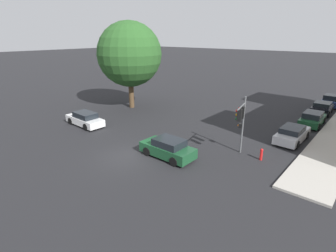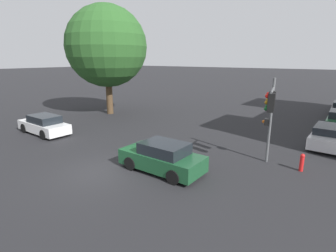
{
  "view_description": "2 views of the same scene",
  "coord_description": "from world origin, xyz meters",
  "px_view_note": "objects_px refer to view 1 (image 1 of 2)",
  "views": [
    {
      "loc": [
        14.27,
        -11.96,
        8.91
      ],
      "look_at": [
        1.56,
        3.01,
        2.04
      ],
      "focal_mm": 28.0,
      "sensor_mm": 36.0,
      "label": 1
    },
    {
      "loc": [
        9.94,
        -7.77,
        5.53
      ],
      "look_at": [
        0.47,
        5.12,
        1.38
      ],
      "focal_mm": 28.0,
      "sensor_mm": 36.0,
      "label": 2
    }
  ],
  "objects_px": {
    "crossing_car_0": "(168,148)",
    "parked_car_2": "(322,108)",
    "parked_car_3": "(331,101)",
    "crossing_car_1": "(85,119)",
    "traffic_signal": "(241,118)",
    "street_tree": "(129,54)",
    "parked_car_0": "(292,134)",
    "parked_car_1": "(312,119)",
    "fire_hydrant": "(261,154)"
  },
  "relations": [
    {
      "from": "crossing_car_1",
      "to": "parked_car_3",
      "type": "distance_m",
      "value": 30.84
    },
    {
      "from": "street_tree",
      "to": "parked_car_1",
      "type": "distance_m",
      "value": 21.72
    },
    {
      "from": "crossing_car_1",
      "to": "fire_hydrant",
      "type": "distance_m",
      "value": 17.43
    },
    {
      "from": "fire_hydrant",
      "to": "parked_car_2",
      "type": "bearing_deg",
      "value": 87.55
    },
    {
      "from": "parked_car_0",
      "to": "parked_car_1",
      "type": "height_order",
      "value": "parked_car_1"
    },
    {
      "from": "crossing_car_1",
      "to": "parked_car_3",
      "type": "bearing_deg",
      "value": -124.04
    },
    {
      "from": "parked_car_3",
      "to": "fire_hydrant",
      "type": "bearing_deg",
      "value": 177.45
    },
    {
      "from": "fire_hydrant",
      "to": "crossing_car_1",
      "type": "bearing_deg",
      "value": -166.64
    },
    {
      "from": "street_tree",
      "to": "fire_hydrant",
      "type": "distance_m",
      "value": 20.06
    },
    {
      "from": "parked_car_0",
      "to": "parked_car_1",
      "type": "distance_m",
      "value": 6.0
    },
    {
      "from": "traffic_signal",
      "to": "parked_car_2",
      "type": "height_order",
      "value": "traffic_signal"
    },
    {
      "from": "street_tree",
      "to": "crossing_car_0",
      "type": "relative_size",
      "value": 2.45
    },
    {
      "from": "parked_car_1",
      "to": "parked_car_2",
      "type": "distance_m",
      "value": 5.25
    },
    {
      "from": "parked_car_0",
      "to": "parked_car_1",
      "type": "xyz_separation_m",
      "value": [
        0.25,
        6.0,
        -0.0
      ]
    },
    {
      "from": "crossing_car_1",
      "to": "fire_hydrant",
      "type": "height_order",
      "value": "crossing_car_1"
    },
    {
      "from": "street_tree",
      "to": "traffic_signal",
      "type": "bearing_deg",
      "value": -14.75
    },
    {
      "from": "crossing_car_0",
      "to": "parked_car_0",
      "type": "relative_size",
      "value": 0.93
    },
    {
      "from": "traffic_signal",
      "to": "crossing_car_0",
      "type": "distance_m",
      "value": 5.91
    },
    {
      "from": "crossing_car_0",
      "to": "parked_car_3",
      "type": "xyz_separation_m",
      "value": [
        6.49,
        25.28,
        0.01
      ]
    },
    {
      "from": "traffic_signal",
      "to": "crossing_car_0",
      "type": "height_order",
      "value": "traffic_signal"
    },
    {
      "from": "street_tree",
      "to": "parked_car_1",
      "type": "relative_size",
      "value": 2.41
    },
    {
      "from": "parked_car_0",
      "to": "parked_car_1",
      "type": "relative_size",
      "value": 1.05
    },
    {
      "from": "crossing_car_0",
      "to": "fire_hydrant",
      "type": "distance_m",
      "value": 7.01
    },
    {
      "from": "street_tree",
      "to": "parked_car_3",
      "type": "height_order",
      "value": "street_tree"
    },
    {
      "from": "crossing_car_0",
      "to": "fire_hydrant",
      "type": "relative_size",
      "value": 4.68
    },
    {
      "from": "traffic_signal",
      "to": "crossing_car_1",
      "type": "bearing_deg",
      "value": 0.46
    },
    {
      "from": "crossing_car_1",
      "to": "parked_car_2",
      "type": "relative_size",
      "value": 1.15
    },
    {
      "from": "traffic_signal",
      "to": "parked_car_0",
      "type": "xyz_separation_m",
      "value": [
        2.28,
        5.83,
        -2.45
      ]
    },
    {
      "from": "parked_car_2",
      "to": "traffic_signal",
      "type": "bearing_deg",
      "value": 170.23
    },
    {
      "from": "crossing_car_0",
      "to": "crossing_car_1",
      "type": "relative_size",
      "value": 0.92
    },
    {
      "from": "traffic_signal",
      "to": "parked_car_1",
      "type": "height_order",
      "value": "traffic_signal"
    },
    {
      "from": "street_tree",
      "to": "parked_car_2",
      "type": "xyz_separation_m",
      "value": [
        19.39,
        12.6,
        -5.94
      ]
    },
    {
      "from": "parked_car_3",
      "to": "fire_hydrant",
      "type": "distance_m",
      "value": 21.18
    },
    {
      "from": "traffic_signal",
      "to": "parked_car_2",
      "type": "xyz_separation_m",
      "value": [
        2.37,
        17.08,
        -2.43
      ]
    },
    {
      "from": "traffic_signal",
      "to": "crossing_car_1",
      "type": "distance_m",
      "value": 15.89
    },
    {
      "from": "parked_car_1",
      "to": "fire_hydrant",
      "type": "xyz_separation_m",
      "value": [
        -0.87,
        -11.33,
        -0.18
      ]
    },
    {
      "from": "traffic_signal",
      "to": "parked_car_1",
      "type": "distance_m",
      "value": 12.34
    },
    {
      "from": "parked_car_0",
      "to": "fire_hydrant",
      "type": "bearing_deg",
      "value": 174.23
    },
    {
      "from": "street_tree",
      "to": "parked_car_1",
      "type": "height_order",
      "value": "street_tree"
    },
    {
      "from": "parked_car_1",
      "to": "fire_hydrant",
      "type": "relative_size",
      "value": 4.77
    },
    {
      "from": "crossing_car_0",
      "to": "parked_car_2",
      "type": "xyz_separation_m",
      "value": [
        6.37,
        20.71,
        -0.02
      ]
    },
    {
      "from": "parked_car_0",
      "to": "parked_car_2",
      "type": "relative_size",
      "value": 1.13
    },
    {
      "from": "street_tree",
      "to": "parked_car_2",
      "type": "bearing_deg",
      "value": 33.01
    },
    {
      "from": "parked_car_0",
      "to": "street_tree",
      "type": "bearing_deg",
      "value": 94.84
    },
    {
      "from": "parked_car_3",
      "to": "crossing_car_1",
      "type": "bearing_deg",
      "value": 144.46
    },
    {
      "from": "traffic_signal",
      "to": "fire_hydrant",
      "type": "height_order",
      "value": "traffic_signal"
    },
    {
      "from": "crossing_car_1",
      "to": "parked_car_3",
      "type": "xyz_separation_m",
      "value": [
        17.79,
        25.18,
        0.05
      ]
    },
    {
      "from": "crossing_car_1",
      "to": "parked_car_2",
      "type": "xyz_separation_m",
      "value": [
        17.67,
        20.61,
        0.01
      ]
    },
    {
      "from": "traffic_signal",
      "to": "parked_car_3",
      "type": "relative_size",
      "value": 1.19
    },
    {
      "from": "street_tree",
      "to": "traffic_signal",
      "type": "relative_size",
      "value": 2.31
    }
  ]
}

